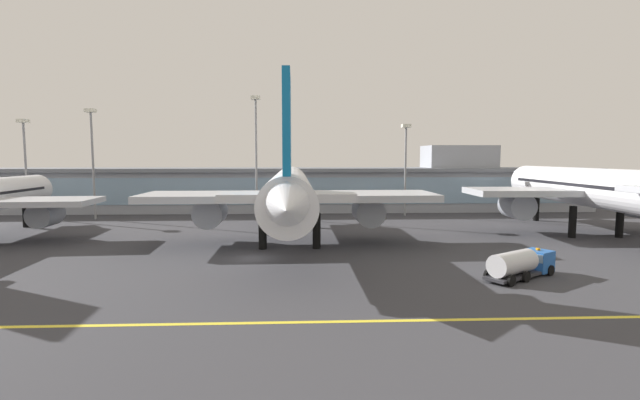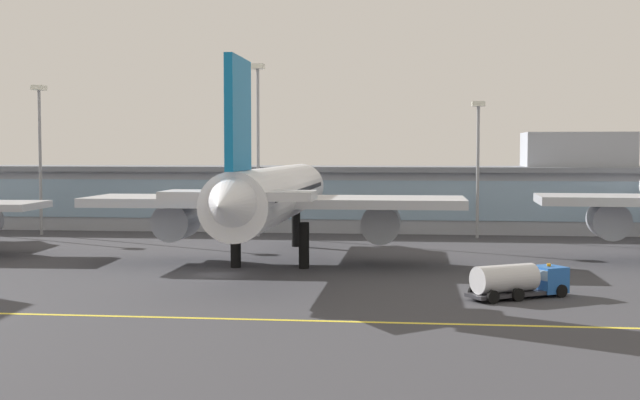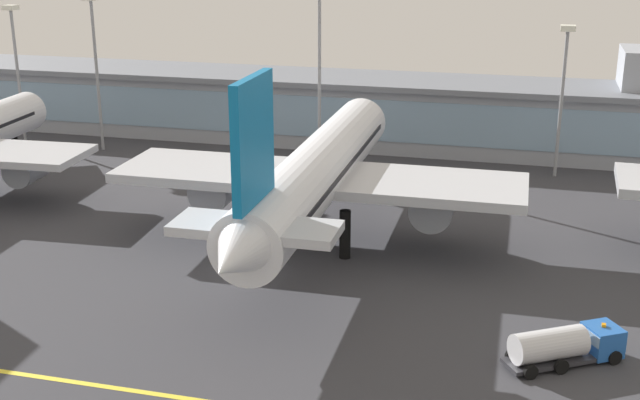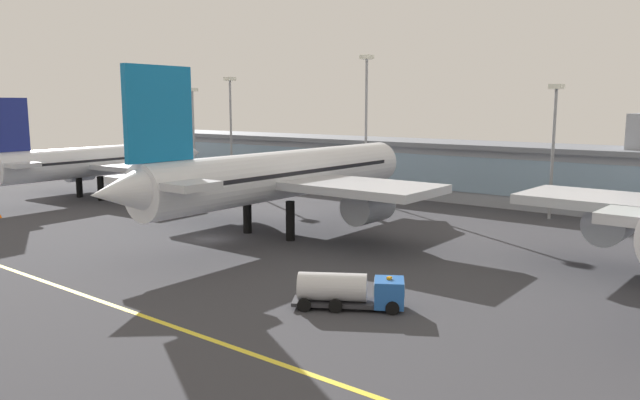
% 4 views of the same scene
% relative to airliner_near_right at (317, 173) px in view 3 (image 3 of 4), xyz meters
% --- Properties ---
extents(ground_plane, '(204.36, 204.36, 0.00)m').
position_rel_airliner_near_right_xyz_m(ground_plane, '(-4.36, -8.79, -7.44)').
color(ground_plane, '#38383D').
extents(taxiway_centreline_stripe, '(163.49, 0.50, 0.01)m').
position_rel_airliner_near_right_xyz_m(taxiway_centreline_stripe, '(-4.36, -30.79, -7.43)').
color(taxiway_centreline_stripe, yellow).
rests_on(taxiway_centreline_stripe, ground).
extents(terminal_building, '(148.97, 14.00, 15.15)m').
position_rel_airliner_near_right_xyz_m(terminal_building, '(-2.13, 41.36, -2.03)').
color(terminal_building, '#9399A3').
rests_on(terminal_building, ground).
extents(airliner_near_right, '(41.19, 54.75, 20.31)m').
position_rel_airliner_near_right_xyz_m(airliner_near_right, '(0.00, 0.00, 0.00)').
color(airliner_near_right, black).
rests_on(airliner_near_right, ground).
extents(baggage_tug_near, '(8.95, 6.88, 2.90)m').
position_rel_airliner_near_right_xyz_m(baggage_tug_near, '(24.19, -19.06, -5.93)').
color(baggage_tug_near, black).
rests_on(baggage_tug_near, ground).
extents(apron_light_mast_west, '(1.80, 1.80, 24.70)m').
position_rel_airliner_near_right_xyz_m(apron_light_mast_west, '(-7.44, 29.38, 8.61)').
color(apron_light_mast_west, gray).
rests_on(apron_light_mast_west, ground).
extents(apron_light_mast_centre, '(1.80, 1.80, 19.28)m').
position_rel_airliner_near_right_xyz_m(apron_light_mast_centre, '(23.72, 30.95, 5.58)').
color(apron_light_mast_centre, gray).
rests_on(apron_light_mast_centre, ground).
extents(apron_light_mast_east, '(1.80, 1.80, 20.02)m').
position_rel_airliner_near_right_xyz_m(apron_light_mast_east, '(-54.09, 30.65, 6.00)').
color(apron_light_mast_east, gray).
rests_on(apron_light_mast_east, ground).
extents(apron_light_mast_far_east, '(1.80, 1.80, 21.88)m').
position_rel_airliner_near_right_xyz_m(apron_light_mast_far_east, '(-39.63, 28.21, 7.05)').
color(apron_light_mast_far_east, gray).
rests_on(apron_light_mast_far_east, ground).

